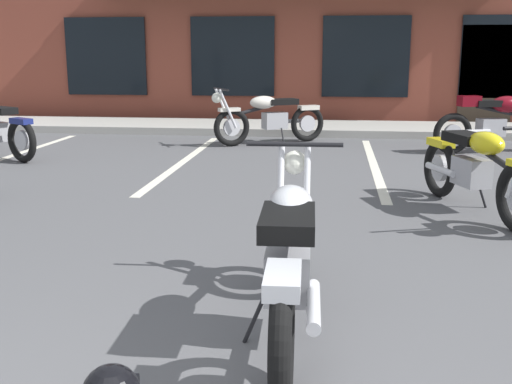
{
  "coord_description": "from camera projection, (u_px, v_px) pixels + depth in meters",
  "views": [
    {
      "loc": [
        0.78,
        -1.45,
        1.59
      ],
      "look_at": [
        0.22,
        3.09,
        0.55
      ],
      "focal_mm": 43.9,
      "sensor_mm": 36.0,
      "label": 1
    }
  ],
  "objects": [
    {
      "name": "ground_plane",
      "position": [
        237.0,
        242.0,
        5.31
      ],
      "size": [
        80.0,
        80.0,
        0.0
      ],
      "primitive_type": "plane",
      "color": "#515154"
    },
    {
      "name": "sidewalk_kerb",
      "position": [
        293.0,
        128.0,
        12.51
      ],
      "size": [
        22.0,
        1.8,
        0.14
      ],
      "primitive_type": "cube",
      "color": "#A8A59E",
      "rests_on": "ground_plane"
    },
    {
      "name": "brick_storefront_building",
      "position": [
        304.0,
        37.0,
        15.89
      ],
      "size": [
        14.38,
        6.03,
        3.83
      ],
      "color": "brown",
      "rests_on": "ground_plane"
    },
    {
      "name": "painted_stall_lines",
      "position": [
        277.0,
        162.0,
        9.05
      ],
      "size": [
        13.83,
        4.8,
        0.01
      ],
      "color": "silver",
      "rests_on": "ground_plane"
    },
    {
      "name": "motorcycle_foreground_classic",
      "position": [
        289.0,
        255.0,
        3.53
      ],
      "size": [
        0.66,
        2.11,
        0.98
      ],
      "color": "black",
      "rests_on": "ground_plane"
    },
    {
      "name": "motorcycle_red_sportbike",
      "position": [
        477.0,
        167.0,
        6.14
      ],
      "size": [
        1.01,
        2.04,
        0.98
      ],
      "color": "black",
      "rests_on": "ground_plane"
    },
    {
      "name": "motorcycle_silver_naked",
      "position": [
        503.0,
        119.0,
        9.82
      ],
      "size": [
        2.05,
        0.97,
        0.98
      ],
      "color": "black",
      "rests_on": "ground_plane"
    },
    {
      "name": "motorcycle_blue_standard",
      "position": [
        269.0,
        117.0,
        10.75
      ],
      "size": [
        1.88,
        1.32,
        0.98
      ],
      "color": "black",
      "rests_on": "ground_plane"
    }
  ]
}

